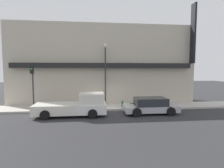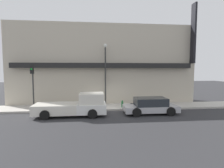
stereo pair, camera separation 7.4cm
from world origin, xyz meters
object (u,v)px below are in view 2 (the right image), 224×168
Objects in this scene: fire_hydrant at (122,104)px; parked_car at (150,106)px; traffic_light at (33,79)px; street_lamp at (105,67)px; pickup_truck at (76,106)px.

parked_car is at bearing -43.03° from fire_hydrant.
traffic_light is at bearing -177.68° from fire_hydrant.
street_lamp reaches higher than fire_hydrant.
pickup_truck is at bearing -128.40° from street_lamp.
pickup_truck is 8.69× the size of fire_hydrant.
traffic_light is (-8.00, -0.32, 2.42)m from fire_hydrant.
fire_hydrant is (4.17, 1.96, -0.30)m from pickup_truck.
parked_car is 0.74× the size of street_lamp.
fire_hydrant is 4.03m from street_lamp.
pickup_truck is 6.27m from parked_car.
street_lamp is (-1.51, 1.39, 3.47)m from fire_hydrant.
parked_car is 5.93m from street_lamp.
pickup_truck is 0.93× the size of street_lamp.
parked_car is at bearing -1.39° from pickup_truck.
street_lamp reaches higher than parked_car.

